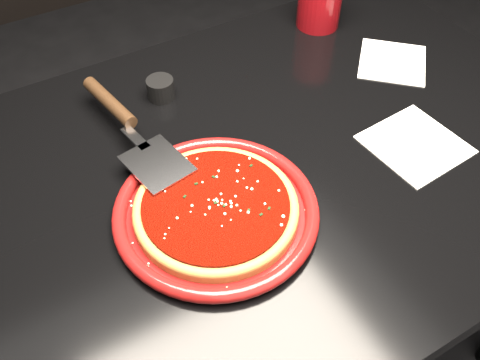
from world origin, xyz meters
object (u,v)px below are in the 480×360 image
(plate, at_px, (216,211))
(pizza_server, at_px, (132,128))
(ramekin, at_px, (161,89))
(table, at_px, (254,279))

(plate, distance_m, pizza_server, 0.21)
(plate, relative_size, pizza_server, 0.88)
(ramekin, bearing_deg, plate, -99.10)
(table, height_order, ramekin, ramekin)
(table, height_order, pizza_server, pizza_server)
(plate, bearing_deg, ramekin, 80.90)
(table, bearing_deg, pizza_server, 139.80)
(plate, height_order, ramekin, ramekin)
(plate, distance_m, ramekin, 0.31)
(table, distance_m, plate, 0.41)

